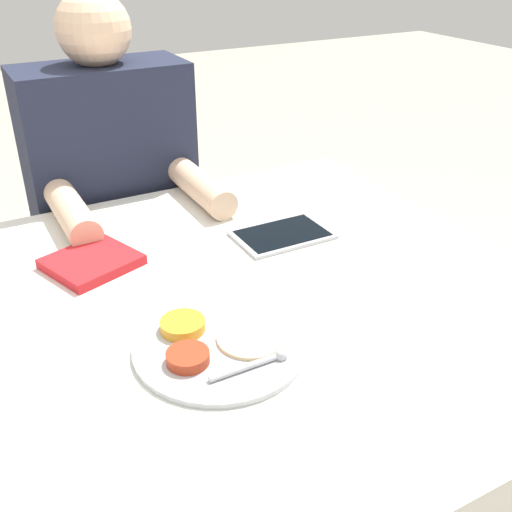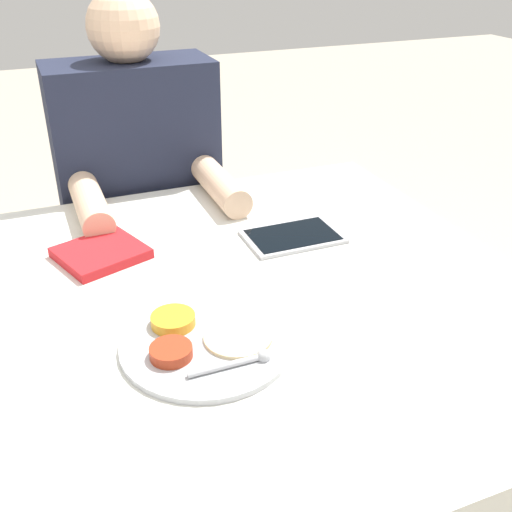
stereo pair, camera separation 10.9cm
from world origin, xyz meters
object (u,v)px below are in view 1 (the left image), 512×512
(thali_tray, at_px, (217,345))
(person_diner, at_px, (120,238))
(tablet_device, at_px, (282,235))
(red_notebook, at_px, (92,262))

(thali_tray, height_order, person_diner, person_diner)
(tablet_device, relative_size, person_diner, 0.17)
(thali_tray, distance_m, person_diner, 0.79)
(red_notebook, relative_size, tablet_device, 0.97)
(person_diner, bearing_deg, tablet_device, -64.55)
(red_notebook, bearing_deg, thali_tray, -73.67)
(tablet_device, bearing_deg, person_diner, 115.45)
(thali_tray, bearing_deg, tablet_device, 44.74)
(tablet_device, bearing_deg, red_notebook, 170.28)
(thali_tray, relative_size, tablet_device, 1.36)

